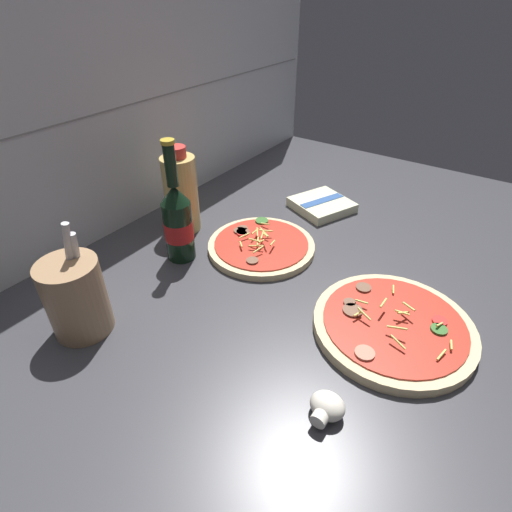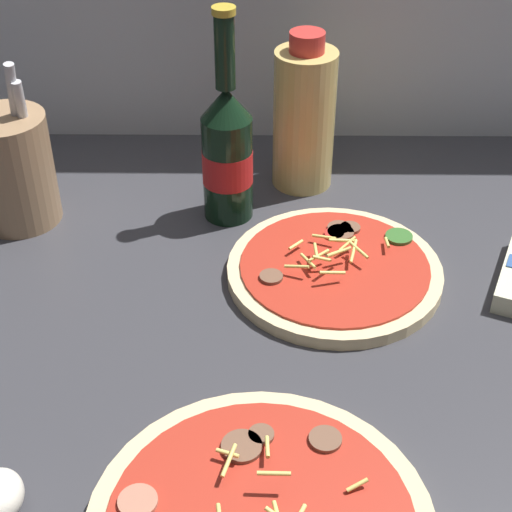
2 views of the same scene
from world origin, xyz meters
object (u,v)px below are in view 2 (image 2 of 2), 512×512
object	(u,v)px
beer_bottle	(224,151)
oil_bottle	(301,117)
utensil_crock	(9,168)
pizza_far	(331,270)

from	to	relation	value
beer_bottle	oil_bottle	xyz separation A→B (cm)	(9.46, 7.95, 0.45)
oil_bottle	utensil_crock	size ratio (longest dim) A/B	1.01
beer_bottle	oil_bottle	distance (cm)	12.36
oil_bottle	utensil_crock	world-z (taller)	oil_bottle
beer_bottle	oil_bottle	bearing A→B (deg)	40.02
oil_bottle	utensil_crock	xyz separation A→B (cm)	(-35.16, -9.05, -2.40)
beer_bottle	pizza_far	bearing A→B (deg)	-45.82
pizza_far	oil_bottle	size ratio (longest dim) A/B	1.17
beer_bottle	utensil_crock	size ratio (longest dim) A/B	1.29
pizza_far	utensil_crock	xyz separation A→B (cm)	(-38.07, 11.62, 6.15)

